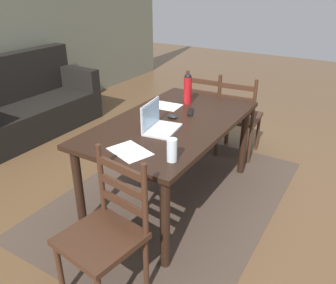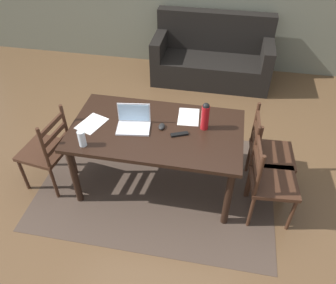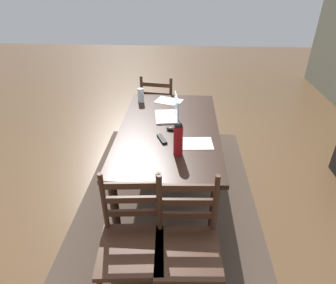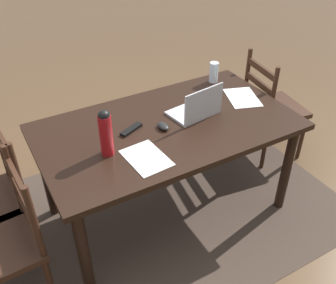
# 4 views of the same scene
# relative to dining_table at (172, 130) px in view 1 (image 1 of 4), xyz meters

# --- Properties ---
(ground_plane) EXTENTS (14.00, 14.00, 0.00)m
(ground_plane) POSITION_rel_dining_table_xyz_m (0.00, 0.00, -0.68)
(ground_plane) COLOR brown
(area_rug) EXTENTS (2.53, 1.81, 0.01)m
(area_rug) POSITION_rel_dining_table_xyz_m (0.00, 0.00, -0.68)
(area_rug) COLOR #47382D
(area_rug) RESTS_ON ground
(dining_table) EXTENTS (1.69, 0.95, 0.77)m
(dining_table) POSITION_rel_dining_table_xyz_m (0.00, 0.00, 0.00)
(dining_table) COLOR black
(dining_table) RESTS_ON ground
(chair_right_far) EXTENTS (0.46, 0.46, 0.95)m
(chair_right_far) POSITION_rel_dining_table_xyz_m (1.13, 0.19, -0.22)
(chair_right_far) COLOR #3D2316
(chair_right_far) RESTS_ON ground
(chair_left_near) EXTENTS (0.50, 0.50, 0.95)m
(chair_left_near) POSITION_rel_dining_table_xyz_m (-1.13, -0.20, -0.22)
(chair_left_near) COLOR #3D2316
(chair_left_near) RESTS_ON ground
(chair_right_near) EXTENTS (0.47, 0.47, 0.95)m
(chair_right_near) POSITION_rel_dining_table_xyz_m (1.13, -0.19, -0.22)
(chair_right_near) COLOR #3D2316
(chair_right_near) RESTS_ON ground
(couch) EXTENTS (1.80, 0.80, 1.00)m
(couch) POSITION_rel_dining_table_xyz_m (0.37, 2.41, -0.33)
(couch) COLOR black
(couch) RESTS_ON ground
(laptop) EXTENTS (0.35, 0.26, 0.23)m
(laptop) POSITION_rel_dining_table_xyz_m (-0.23, 0.00, 0.15)
(laptop) COLOR silver
(laptop) RESTS_ON dining_table
(water_bottle) EXTENTS (0.08, 0.08, 0.29)m
(water_bottle) POSITION_rel_dining_table_xyz_m (0.46, 0.10, 0.24)
(water_bottle) COLOR #A81419
(water_bottle) RESTS_ON dining_table
(drinking_glass) EXTENTS (0.07, 0.07, 0.16)m
(drinking_glass) POSITION_rel_dining_table_xyz_m (-0.61, -0.36, 0.17)
(drinking_glass) COLOR silver
(drinking_glass) RESTS_ON dining_table
(computer_mouse) EXTENTS (0.06, 0.10, 0.03)m
(computer_mouse) POSITION_rel_dining_table_xyz_m (0.05, 0.03, 0.11)
(computer_mouse) COLOR black
(computer_mouse) RESTS_ON dining_table
(tv_remote) EXTENTS (0.17, 0.11, 0.02)m
(tv_remote) POSITION_rel_dining_table_xyz_m (0.24, -0.05, 0.10)
(tv_remote) COLOR black
(tv_remote) RESTS_ON dining_table
(paper_stack_left) EXTENTS (0.23, 0.31, 0.00)m
(paper_stack_left) POSITION_rel_dining_table_xyz_m (0.28, 0.25, 0.09)
(paper_stack_left) COLOR white
(paper_stack_left) RESTS_ON dining_table
(paper_stack_right) EXTENTS (0.30, 0.35, 0.00)m
(paper_stack_right) POSITION_rel_dining_table_xyz_m (-0.65, -0.04, 0.09)
(paper_stack_right) COLOR white
(paper_stack_right) RESTS_ON dining_table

